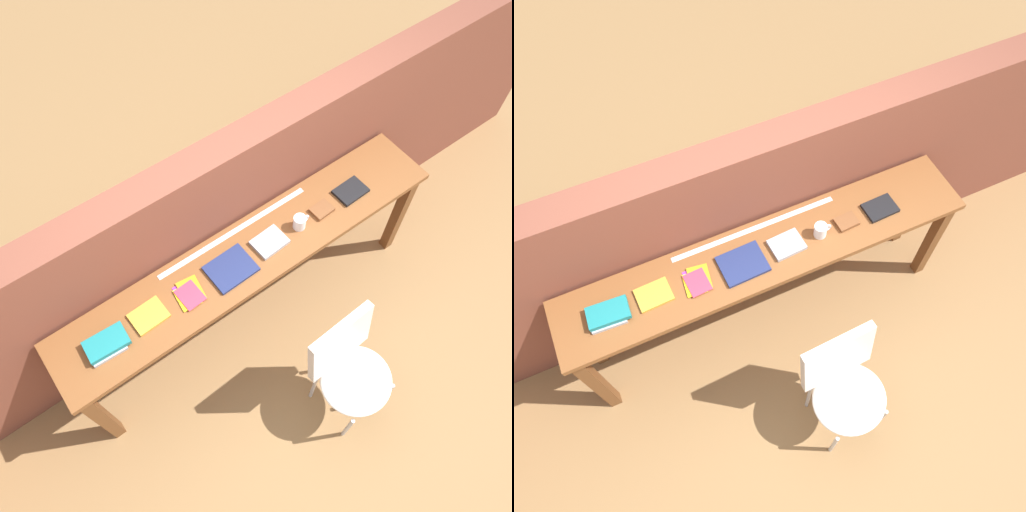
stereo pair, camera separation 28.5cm
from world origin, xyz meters
The scene contains 13 objects.
ground_plane centered at (0.00, 0.00, 0.00)m, with size 40.00×40.00×0.00m, color olive.
brick_wall_back centered at (0.00, 0.64, 0.71)m, with size 6.00×0.20×1.43m, color brown.
sideboard centered at (0.00, 0.30, 0.74)m, with size 2.50×0.44×0.88m.
chair_white_moulded centered at (0.12, -0.51, 0.53)m, with size 0.45×0.47×0.89m.
book_stack_leftmost centered at (-0.94, 0.29, 0.91)m, with size 0.23×0.16×0.05m.
magazine_cycling centered at (-0.68, 0.30, 0.89)m, with size 0.19×0.15×0.02m, color gold.
pamphlet_pile_colourful centered at (-0.43, 0.28, 0.89)m, with size 0.17×0.19×0.01m.
book_open_centre centered at (-0.16, 0.27, 0.89)m, with size 0.26×0.21×0.02m, color navy.
book_grey_hardcover centered at (0.12, 0.28, 0.89)m, with size 0.19×0.15×0.02m, color #9E9EA3.
mug centered at (0.34, 0.27, 0.92)m, with size 0.11×0.08×0.09m.
leather_journal_brown centered at (0.52, 0.28, 0.89)m, with size 0.13×0.10×0.02m, color brown.
book_repair_rightmost centered at (0.75, 0.28, 0.89)m, with size 0.20×0.14×0.02m, color black.
ruler_metal_back_edge centered at (0.00, 0.47, 0.88)m, with size 1.04×0.03×0.00m, color silver.
Camera 1 is at (-0.84, -0.88, 3.38)m, focal length 35.00 mm.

